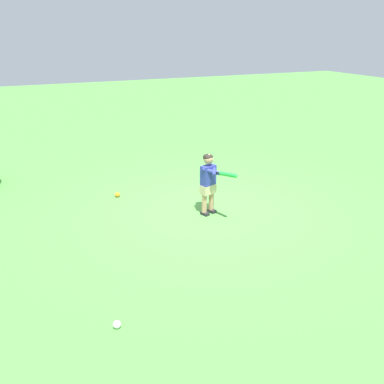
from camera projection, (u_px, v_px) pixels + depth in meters
The scene contains 4 objects.
ground_plane at pixel (210, 210), 7.34m from camera, with size 40.00×40.00×0.00m, color #519942.
child_batter at pixel (209, 179), 6.97m from camera, with size 0.77×0.36×1.08m.
play_ball_far_left at pixel (117, 195), 7.91m from camera, with size 0.10×0.10×0.10m, color orange.
play_ball_behind_batter at pixel (117, 324), 4.44m from camera, with size 0.09×0.09×0.09m, color white.
Camera 1 is at (-5.99, 3.01, 3.02)m, focal length 38.46 mm.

